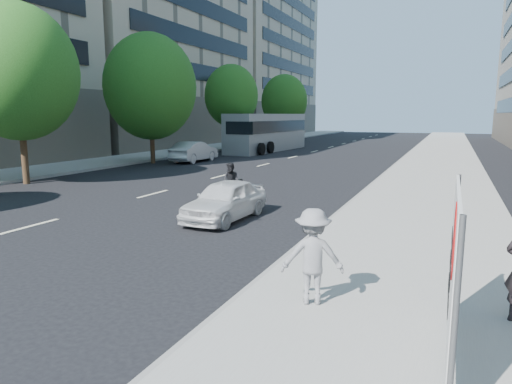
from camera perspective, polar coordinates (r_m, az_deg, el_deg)
The scene contains 14 objects.
ground at distance 9.27m, azimuth -8.91°, elevation -10.83°, with size 160.00×160.00×0.00m, color black.
near_sidewalk at distance 27.52m, azimuth 21.64°, elevation 2.39°, with size 5.00×120.00×0.15m, color gray.
far_sidewalk at distance 34.87m, azimuth -14.89°, elevation 4.14°, with size 4.50×120.00×0.15m, color gray.
far_bldg_north at distance 78.26m, azimuth -3.53°, elevation 17.54°, with size 22.00×28.00×28.00m, color tan.
tree_far_b at distance 24.00m, azimuth -27.67°, elevation 13.12°, with size 5.40×5.40×8.24m.
tree_far_c at distance 31.34m, azimuth -13.08°, elevation 12.69°, with size 6.00×6.00×8.47m.
tree_far_d at distance 41.64m, azimuth -3.09°, elevation 11.92°, with size 4.80×4.80×7.65m.
tree_far_e at distance 54.54m, azimuth 3.55°, elevation 11.26°, with size 5.40×5.40×7.89m.
jogger at distance 7.57m, azimuth 7.09°, elevation -7.97°, with size 1.03×0.59×1.59m, color gray.
protest_banner at distance 6.12m, azimuth 23.42°, elevation -8.52°, with size 0.08×3.06×2.20m.
white_sedan_near at distance 14.15m, azimuth -3.89°, elevation -1.00°, with size 1.46×3.62×1.23m, color silver.
white_sedan_mid at distance 31.91m, azimuth -7.74°, elevation 5.02°, with size 1.49×4.27×1.41m, color #BDBDBD.
motorcycle at distance 17.49m, azimuth -3.08°, elevation 1.12°, with size 0.72×2.04×1.42m.
bus at distance 41.36m, azimuth 1.49°, elevation 7.44°, with size 3.33×12.19×3.30m.
Camera 1 is at (4.67, -7.33, 3.22)m, focal length 32.00 mm.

